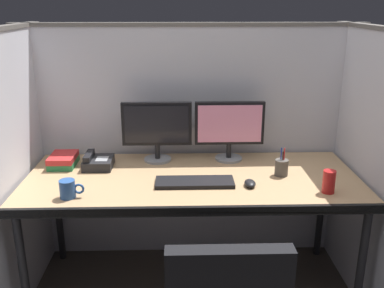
{
  "coord_description": "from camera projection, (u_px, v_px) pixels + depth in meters",
  "views": [
    {
      "loc": [
        -0.07,
        -1.98,
        1.69
      ],
      "look_at": [
        0.0,
        0.35,
        0.92
      ],
      "focal_mm": 40.23,
      "sensor_mm": 36.0,
      "label": 1
    }
  ],
  "objects": [
    {
      "name": "pen_cup",
      "position": [
        281.0,
        167.0,
        2.47
      ],
      "size": [
        0.08,
        0.08,
        0.17
      ],
      "color": "#4C4742",
      "rests_on": "desk"
    },
    {
      "name": "cubicle_partition_right",
      "position": [
        372.0,
        173.0,
        2.38
      ],
      "size": [
        0.06,
        1.41,
        1.57
      ],
      "color": "silver",
      "rests_on": "ground"
    },
    {
      "name": "monitor_left",
      "position": [
        157.0,
        128.0,
        2.65
      ],
      "size": [
        0.43,
        0.17,
        0.37
      ],
      "color": "gray",
      "rests_on": "desk"
    },
    {
      "name": "computer_mouse",
      "position": [
        250.0,
        183.0,
        2.33
      ],
      "size": [
        0.06,
        0.1,
        0.04
      ],
      "color": "black",
      "rests_on": "desk"
    },
    {
      "name": "cubicle_partition_rear",
      "position": [
        190.0,
        144.0,
        2.87
      ],
      "size": [
        2.21,
        0.06,
        1.57
      ],
      "color": "silver",
      "rests_on": "ground"
    },
    {
      "name": "soda_can",
      "position": [
        329.0,
        182.0,
        2.24
      ],
      "size": [
        0.07,
        0.07,
        0.12
      ],
      "primitive_type": "cylinder",
      "color": "red",
      "rests_on": "desk"
    },
    {
      "name": "monitor_right",
      "position": [
        229.0,
        127.0,
        2.66
      ],
      "size": [
        0.43,
        0.17,
        0.37
      ],
      "color": "gray",
      "rests_on": "desk"
    },
    {
      "name": "desk",
      "position": [
        192.0,
        185.0,
        2.47
      ],
      "size": [
        1.9,
        0.8,
        0.74
      ],
      "color": "tan",
      "rests_on": "ground"
    },
    {
      "name": "coffee_mug",
      "position": [
        68.0,
        189.0,
        2.18
      ],
      "size": [
        0.13,
        0.08,
        0.09
      ],
      "color": "#264C8C",
      "rests_on": "desk"
    },
    {
      "name": "book_stack",
      "position": [
        63.0,
        160.0,
        2.62
      ],
      "size": [
        0.15,
        0.21,
        0.07
      ],
      "color": "#26723F",
      "rests_on": "desk"
    },
    {
      "name": "keyboard_main",
      "position": [
        195.0,
        182.0,
        2.36
      ],
      "size": [
        0.43,
        0.15,
        0.02
      ],
      "primitive_type": "cube",
      "color": "black",
      "rests_on": "desk"
    },
    {
      "name": "cubicle_partition_left",
      "position": [
        9.0,
        177.0,
        2.33
      ],
      "size": [
        0.06,
        1.41,
        1.57
      ],
      "color": "silver",
      "rests_on": "ground"
    },
    {
      "name": "desk_phone",
      "position": [
        97.0,
        162.0,
        2.59
      ],
      "size": [
        0.17,
        0.19,
        0.09
      ],
      "color": "black",
      "rests_on": "desk"
    }
  ]
}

